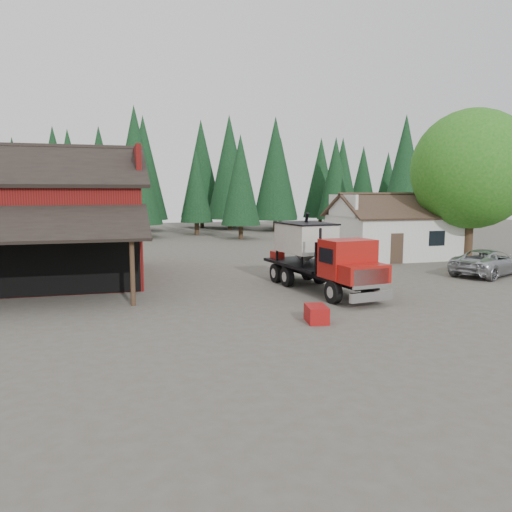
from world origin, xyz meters
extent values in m
plane|color=#4E483D|center=(0.00, 0.00, 0.00)|extent=(120.00, 120.00, 0.00)
cube|color=maroon|center=(-11.00, 10.00, 2.50)|extent=(12.00, 10.00, 5.00)
cube|color=black|center=(-11.00, 7.50, 6.00)|extent=(12.80, 5.53, 2.35)
cube|color=black|center=(-11.00, 12.50, 6.00)|extent=(12.80, 5.53, 2.35)
cube|color=maroon|center=(-5.00, 10.00, 6.00)|extent=(0.25, 7.00, 2.00)
cylinder|color=#382619|center=(-5.60, 2.10, 1.40)|extent=(0.20, 0.20, 2.80)
cube|color=black|center=(-11.00, 4.95, 2.00)|extent=(11.70, 0.08, 3.90)
cube|color=silver|center=(13.00, 13.00, 1.50)|extent=(8.00, 6.00, 3.00)
cube|color=#38281E|center=(13.00, 11.50, 3.75)|extent=(8.60, 3.42, 1.80)
cube|color=#38281E|center=(13.00, 14.50, 3.75)|extent=(8.60, 3.42, 1.80)
cube|color=silver|center=(9.00, 13.00, 3.75)|extent=(0.20, 4.20, 1.50)
cube|color=silver|center=(17.00, 13.00, 3.75)|extent=(0.20, 4.20, 1.50)
cube|color=#38281E|center=(11.50, 9.98, 1.00)|extent=(0.90, 0.06, 2.00)
cube|color=black|center=(14.50, 9.98, 1.60)|extent=(1.20, 0.06, 1.00)
cylinder|color=#382619|center=(17.00, 10.00, 1.60)|extent=(0.60, 0.60, 3.20)
sphere|color=#1D6116|center=(17.00, 10.00, 6.20)|extent=(8.00, 8.00, 8.00)
sphere|color=#1D6116|center=(15.80, 10.80, 5.00)|extent=(4.40, 4.40, 4.40)
sphere|color=#1D6116|center=(18.00, 9.20, 5.30)|extent=(4.80, 4.80, 4.80)
cylinder|color=#382619|center=(6.00, 30.00, 0.80)|extent=(0.44, 0.44, 1.60)
cone|color=black|center=(6.00, 30.00, 5.90)|extent=(3.96, 3.96, 9.00)
cylinder|color=#382619|center=(22.00, 26.00, 0.80)|extent=(0.44, 0.44, 1.60)
cone|color=black|center=(22.00, 26.00, 6.90)|extent=(4.84, 4.84, 11.00)
cylinder|color=#382619|center=(-4.00, 34.00, 0.80)|extent=(0.44, 0.44, 1.60)
cone|color=black|center=(-4.00, 34.00, 7.40)|extent=(5.28, 5.28, 12.00)
cylinder|color=black|center=(2.48, 0.17, 0.49)|extent=(0.44, 1.01, 0.97)
cylinder|color=black|center=(4.33, 0.42, 0.49)|extent=(0.44, 1.01, 0.97)
cylinder|color=black|center=(1.92, 4.38, 0.49)|extent=(0.44, 1.01, 0.97)
cylinder|color=black|center=(3.76, 4.63, 0.49)|extent=(0.44, 1.01, 0.97)
cylinder|color=black|center=(1.75, 5.61, 0.49)|extent=(0.44, 1.01, 0.97)
cylinder|color=black|center=(3.60, 5.86, 0.49)|extent=(0.44, 1.01, 0.97)
cube|color=black|center=(3.03, 3.10, 0.84)|extent=(1.98, 7.68, 0.35)
cube|color=silver|center=(3.59, -1.07, 0.49)|extent=(2.04, 0.43, 0.40)
cube|color=silver|center=(3.57, -0.98, 1.20)|extent=(1.68, 0.31, 0.80)
cube|color=#9C1511|center=(3.50, -0.45, 1.33)|extent=(2.13, 1.41, 0.75)
cube|color=#9C1511|center=(3.35, 0.69, 1.82)|extent=(2.31, 1.77, 1.64)
cube|color=black|center=(3.45, -0.01, 2.08)|extent=(1.85, 0.32, 0.80)
cylinder|color=black|center=(2.37, 1.36, 2.30)|extent=(0.14, 0.14, 1.59)
cube|color=black|center=(3.23, 1.57, 1.77)|extent=(2.16, 0.39, 1.42)
cube|color=black|center=(2.86, 4.33, 1.08)|extent=(2.92, 5.39, 0.14)
cube|color=beige|center=(2.86, 4.33, 2.39)|extent=(2.41, 3.17, 1.42)
cone|color=beige|center=(2.86, 4.33, 1.51)|extent=(2.19, 2.19, 0.62)
cube|color=black|center=(2.86, 4.33, 3.12)|extent=(2.51, 3.27, 0.07)
cylinder|color=black|center=(3.22, 5.63, 2.30)|extent=(0.41, 1.96, 2.70)
cube|color=#9C1511|center=(2.05, 6.37, 1.33)|extent=(0.62, 0.77, 0.40)
cylinder|color=silver|center=(4.28, 1.40, 0.75)|extent=(0.61, 0.94, 0.50)
imported|color=#ABAEB3|center=(14.00, 4.50, 0.73)|extent=(5.81, 4.38, 1.47)
cube|color=maroon|center=(0.63, -2.45, 0.30)|extent=(0.86, 1.20, 0.60)
camera|label=1|loc=(-6.24, -18.67, 4.61)|focal=35.00mm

